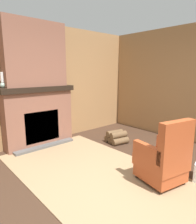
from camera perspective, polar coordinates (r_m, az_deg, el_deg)
ground_plane at (r=2.92m, az=8.96°, el=-22.77°), size 14.00×14.00×0.00m
wood_panel_wall_left at (r=4.69m, az=-18.06°, el=7.34°), size 0.06×6.12×2.68m
fireplace_hearth at (r=4.60m, az=-16.48°, el=-1.29°), size 0.54×1.60×1.32m
chimney_breast at (r=4.52m, az=-17.55°, el=15.51°), size 0.29×1.32×1.34m
area_rug at (r=3.21m, az=2.84°, el=-19.08°), size 4.12×1.97×0.01m
armchair at (r=3.15m, az=18.14°, el=-12.90°), size 0.72×0.70×1.00m
firewood_stack at (r=4.73m, az=5.32°, el=-7.19°), size 0.53×0.49×0.28m
oil_lamp_vase at (r=4.30m, az=-25.62°, el=7.64°), size 0.10×0.10×0.31m
storage_case at (r=4.77m, az=-11.94°, el=8.17°), size 0.17×0.28×0.12m
decorative_plate_on_mantel at (r=4.60m, az=-16.20°, el=8.94°), size 0.08×0.30×0.29m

